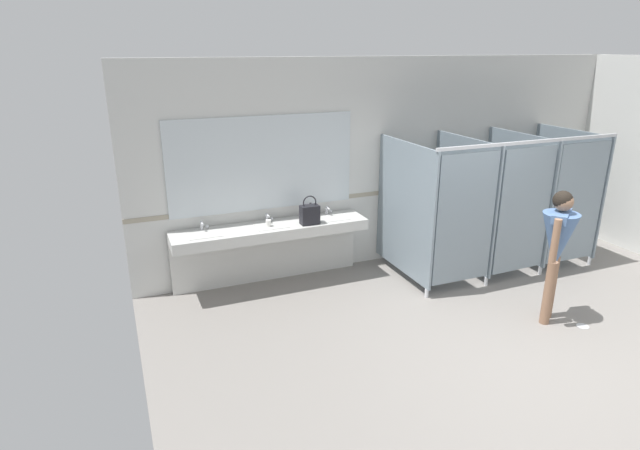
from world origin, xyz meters
TOP-DOWN VIEW (x-y plane):
  - ground_plane at (0.00, 0.00)m, footprint 7.75×6.16m
  - wall_back at (0.00, 2.84)m, footprint 7.75×0.12m
  - wall_back_tile_band at (0.00, 2.77)m, footprint 7.75×0.01m
  - vanity_counter at (-2.08, 2.58)m, footprint 2.60×0.53m
  - mirror_panel at (-2.08, 2.77)m, footprint 2.50×0.02m
  - bathroom_stalls at (1.09, 1.84)m, footprint 2.91×1.42m
  - person_standing at (0.65, 0.37)m, footprint 0.56×0.56m
  - handbag at (-1.58, 2.36)m, footprint 0.25×0.14m
  - soap_dispenser at (-1.46, 2.65)m, footprint 0.07×0.07m
  - paper_cup at (-2.12, 2.46)m, footprint 0.07×0.07m
  - floor_drain_cover at (0.94, 0.08)m, footprint 0.14×0.14m

SIDE VIEW (x-z plane):
  - ground_plane at x=0.00m, z-range -0.10..0.00m
  - floor_drain_cover at x=0.94m, z-range 0.00..0.01m
  - vanity_counter at x=-2.08m, z-range 0.14..1.12m
  - paper_cup at x=-2.12m, z-range 0.86..0.95m
  - soap_dispenser at x=-1.46m, z-range 0.85..1.04m
  - person_standing at x=0.65m, z-range 0.20..1.79m
  - handbag at x=-1.58m, z-range 0.81..1.19m
  - bathroom_stalls at x=1.09m, z-range 0.05..2.00m
  - wall_back_tile_band at x=0.00m, z-range 1.02..1.08m
  - wall_back at x=0.00m, z-range 0.00..2.96m
  - mirror_panel at x=-2.08m, z-range 1.01..2.25m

